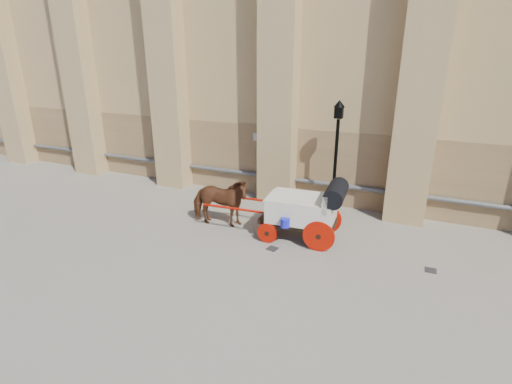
% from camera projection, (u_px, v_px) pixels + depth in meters
% --- Properties ---
extents(ground, '(90.00, 90.00, 0.00)m').
position_uv_depth(ground, '(266.00, 241.00, 13.16)').
color(ground, slate).
rests_on(ground, ground).
extents(horse, '(2.28, 1.35, 1.81)m').
position_uv_depth(horse, '(220.00, 202.00, 13.98)').
color(horse, brown).
rests_on(horse, ground).
extents(carriage, '(4.75, 1.76, 2.05)m').
position_uv_depth(carriage, '(306.00, 208.00, 12.94)').
color(carriage, black).
rests_on(carriage, ground).
extents(street_lamp, '(0.40, 0.40, 4.29)m').
position_uv_depth(street_lamp, '(336.00, 156.00, 14.47)').
color(street_lamp, black).
rests_on(street_lamp, ground).
extents(drain_grate_near, '(0.38, 0.38, 0.01)m').
position_uv_depth(drain_grate_near, '(272.00, 249.00, 12.66)').
color(drain_grate_near, black).
rests_on(drain_grate_near, ground).
extents(drain_grate_far, '(0.33, 0.33, 0.01)m').
position_uv_depth(drain_grate_far, '(431.00, 270.00, 11.44)').
color(drain_grate_far, black).
rests_on(drain_grate_far, ground).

